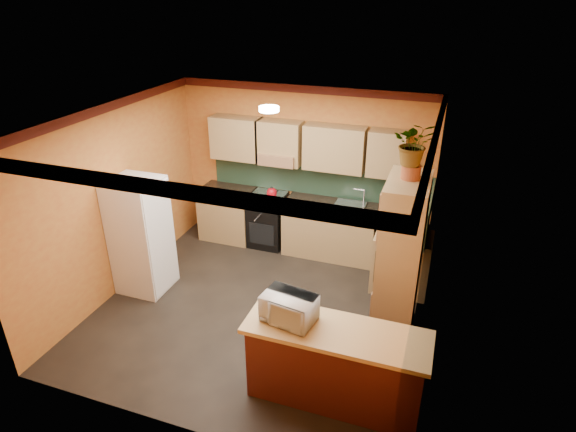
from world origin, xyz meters
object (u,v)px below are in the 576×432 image
object	(u,v)px
stove	(268,220)
fridge	(141,236)
base_cabinets_back	(303,226)
microwave	(289,308)
pantry	(400,260)
breakfast_bar	(335,367)

from	to	relation	value
stove	fridge	xyz separation A→B (m)	(-1.22, -1.82, 0.39)
base_cabinets_back	microwave	world-z (taller)	microwave
base_cabinets_back	pantry	size ratio (longest dim) A/B	1.74
stove	fridge	world-z (taller)	fridge
stove	breakfast_bar	bearing A→B (deg)	-57.21
microwave	stove	bearing A→B (deg)	124.62
microwave	base_cabinets_back	bearing A→B (deg)	114.18
base_cabinets_back	fridge	distance (m)	2.62
stove	fridge	size ratio (longest dim) A/B	0.54
base_cabinets_back	microwave	size ratio (longest dim) A/B	6.78
fridge	pantry	bearing A→B (deg)	3.06
pantry	breakfast_bar	distance (m)	1.58
stove	pantry	world-z (taller)	pantry
stove	microwave	distance (m)	3.39
fridge	pantry	xyz separation A→B (m)	(3.60, 0.19, 0.20)
fridge	microwave	bearing A→B (deg)	-24.25
stove	microwave	world-z (taller)	microwave
breakfast_bar	microwave	bearing A→B (deg)	180.00
stove	fridge	distance (m)	2.23
stove	pantry	distance (m)	2.94
microwave	breakfast_bar	bearing A→B (deg)	9.27
stove	fridge	bearing A→B (deg)	-123.82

